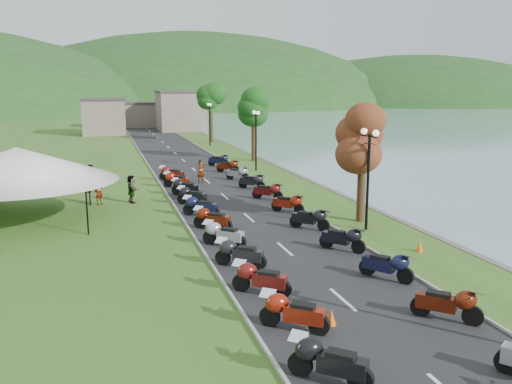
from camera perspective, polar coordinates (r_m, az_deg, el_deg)
road at (r=46.90m, az=-6.57°, el=2.36°), size 7.00×120.00×0.02m
hills_backdrop at (r=206.00m, az=-14.09°, el=8.83°), size 360.00×120.00×76.00m
far_building at (r=91.03m, az=-12.63°, el=7.97°), size 18.00×16.00×5.00m
moto_row_left at (r=21.57m, az=-1.55°, el=-6.58°), size 2.60×43.77×1.10m
moto_row_right at (r=30.70m, az=3.24°, el=-1.22°), size 2.60×39.72×1.10m
vendor_tent_main at (r=30.80m, az=-23.66°, el=0.64°), size 6.80×6.80×4.00m
tree_lakeside at (r=28.77m, az=11.14°, el=3.70°), size 2.51×2.51×6.98m
pedestrian_a at (r=34.21m, az=-16.11°, el=-1.30°), size 0.71×0.73×1.61m
pedestrian_b at (r=38.41m, az=-16.99°, el=-0.02°), size 0.99×0.63×1.90m
traffic_cone_near at (r=16.87m, az=7.92°, el=-12.95°), size 0.33×0.33×0.52m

